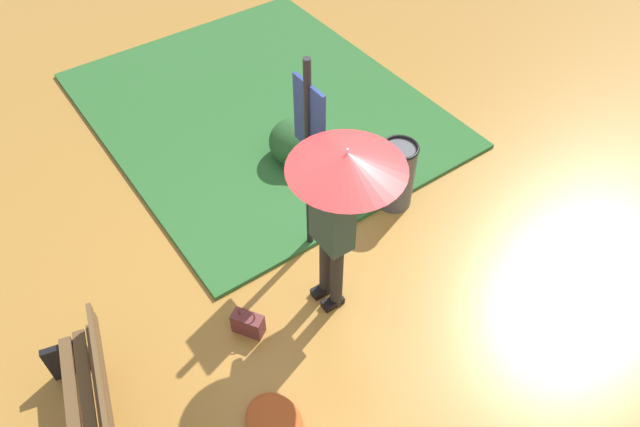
{
  "coord_description": "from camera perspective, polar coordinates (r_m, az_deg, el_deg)",
  "views": [
    {
      "loc": [
        2.75,
        -2.23,
        4.91
      ],
      "look_at": [
        -0.31,
        -0.03,
        0.85
      ],
      "focal_mm": 33.11,
      "sensor_mm": 36.0,
      "label": 1
    }
  ],
  "objects": [
    {
      "name": "trash_bin",
      "position": [
        6.6,
        7.42,
        3.72
      ],
      "size": [
        0.42,
        0.42,
        0.83
      ],
      "color": "#4C4C51",
      "rests_on": "ground_plane"
    },
    {
      "name": "leaf_pile_by_bench",
      "position": [
        5.29,
        -4.44,
        -19.46
      ],
      "size": [
        0.57,
        0.45,
        0.12
      ],
      "color": "#B74C1E",
      "rests_on": "ground_plane"
    },
    {
      "name": "park_bench",
      "position": [
        5.29,
        -20.98,
        -16.77
      ],
      "size": [
        1.43,
        0.71,
        0.75
      ],
      "color": "black",
      "rests_on": "ground_plane"
    },
    {
      "name": "handbag",
      "position": [
        5.7,
        -6.97,
        -10.49
      ],
      "size": [
        0.33,
        0.28,
        0.37
      ],
      "color": "brown",
      "rests_on": "ground_plane"
    },
    {
      "name": "info_sign_post",
      "position": [
        5.39,
        -1.05,
        7.09
      ],
      "size": [
        0.44,
        0.07,
        2.3
      ],
      "color": "black",
      "rests_on": "ground_plane"
    },
    {
      "name": "person_with_umbrella",
      "position": [
        4.76,
        1.94,
        2.16
      ],
      "size": [
        0.96,
        0.96,
        2.04
      ],
      "color": "#2D2823",
      "rests_on": "ground_plane"
    },
    {
      "name": "grass_verge",
      "position": [
        8.16,
        -5.87,
        10.05
      ],
      "size": [
        4.8,
        4.0,
        0.05
      ],
      "color": "#2D662D",
      "rests_on": "ground_plane"
    },
    {
      "name": "shrub_cluster",
      "position": [
        7.17,
        -2.42,
        6.63
      ],
      "size": [
        0.69,
        0.62,
        0.56
      ],
      "color": "#285628",
      "rests_on": "ground_plane"
    },
    {
      "name": "ground_plane",
      "position": [
        6.05,
        1.98,
        -7.15
      ],
      "size": [
        18.0,
        18.0,
        0.0
      ],
      "primitive_type": "plane",
      "color": "#B27A33"
    }
  ]
}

